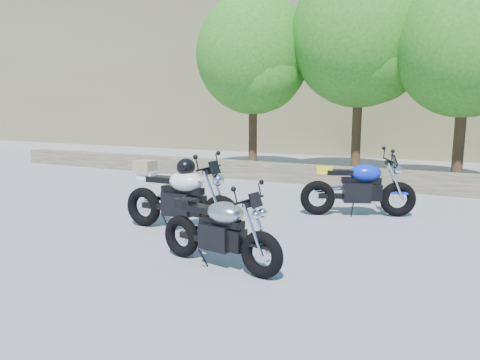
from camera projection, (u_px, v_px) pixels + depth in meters
name	position (u px, v px, depth m)	size (l,w,h in m)	color
ground	(201.00, 234.00, 6.89)	(90.00, 90.00, 0.00)	gray
stone_wall	(308.00, 174.00, 11.68)	(22.00, 0.55, 0.50)	brown
hillside	(458.00, 29.00, 28.95)	(80.00, 30.00, 15.00)	olive
tree_decid_left	(255.00, 58.00, 13.66)	(3.67, 3.67, 5.62)	#382314
tree_decid_mid	(364.00, 39.00, 12.46)	(4.08, 4.08, 6.24)	#382314
tree_decid_right	(471.00, 49.00, 10.76)	(3.54, 3.54, 5.41)	#382314
silver_bike	(220.00, 232.00, 5.35)	(1.86, 0.59, 0.94)	black
white_bike	(179.00, 196.00, 6.93)	(2.19, 0.70, 1.21)	black
blue_bike	(359.00, 188.00, 8.01)	(2.05, 1.00, 1.08)	black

